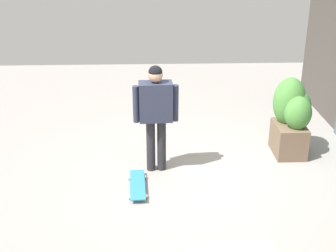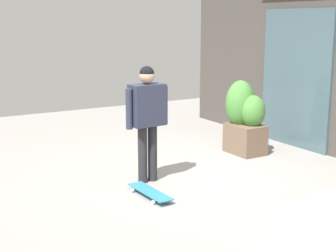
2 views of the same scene
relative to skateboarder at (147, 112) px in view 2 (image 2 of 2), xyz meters
name	(u,v)px [view 2 (image 2 of 2)]	position (x,y,z in m)	size (l,w,h in m)	color
ground_plane	(186,178)	(0.16, 0.53, -0.99)	(12.00, 12.00, 0.00)	#9E9993
building_facade	(329,58)	(0.13, 3.35, 0.61)	(7.19, 0.31, 3.22)	#4C4742
skateboarder	(147,112)	(0.00, 0.00, 0.00)	(0.28, 0.65, 1.62)	#28282D
skateboard	(150,192)	(0.56, -0.27, -0.93)	(0.82, 0.28, 0.08)	teal
planter_box_left	(245,115)	(-0.52, 2.14, -0.34)	(0.71, 0.60, 1.23)	brown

